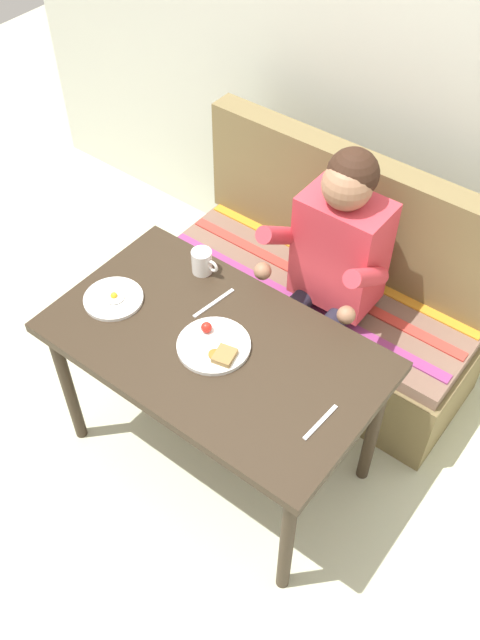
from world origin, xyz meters
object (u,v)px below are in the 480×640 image
(table, at_px, (215,358))
(fork, at_px, (320,422))
(plate_breakfast, at_px, (214,346))
(knife, at_px, (214,303))
(plate_eggs, at_px, (113,298))
(person, at_px, (331,263))
(couch, at_px, (322,299))
(coffee_mug, at_px, (202,261))

(table, relative_size, fork, 7.06)
(plate_breakfast, height_order, knife, plate_breakfast)
(plate_eggs, bearing_deg, plate_breakfast, 6.13)
(table, distance_m, knife, 0.21)
(plate_breakfast, xyz_separation_m, knife, (-0.14, 0.17, -0.01))
(table, bearing_deg, knife, 129.31)
(fork, relative_size, knife, 0.85)
(person, distance_m, plate_eggs, 0.85)
(couch, bearing_deg, plate_breakfast, -88.83)
(couch, xyz_separation_m, plate_eggs, (-0.43, -0.83, 0.41))
(person, relative_size, plate_breakfast, 4.65)
(plate_eggs, height_order, fork, plate_eggs)
(table, relative_size, knife, 6.00)
(table, relative_size, person, 0.99)
(coffee_mug, bearing_deg, table, -44.17)
(plate_breakfast, xyz_separation_m, coffee_mug, (-0.28, 0.28, 0.04))
(table, height_order, plate_eggs, plate_eggs)
(person, relative_size, fork, 7.13)
(coffee_mug, bearing_deg, plate_breakfast, -44.36)
(plate_eggs, distance_m, fork, 0.91)
(knife, bearing_deg, plate_eggs, -137.28)
(table, xyz_separation_m, couch, (0.00, 0.76, -0.32))
(coffee_mug, relative_size, knife, 0.59)
(fork, xyz_separation_m, knife, (-0.60, 0.20, 0.00))
(plate_eggs, distance_m, coffee_mug, 0.37)
(person, xyz_separation_m, fork, (0.37, -0.64, -0.01))
(fork, height_order, knife, same)
(coffee_mug, xyz_separation_m, fork, (0.75, -0.31, -0.05))
(table, xyz_separation_m, coffee_mug, (-0.27, 0.26, 0.13))
(plate_eggs, xyz_separation_m, coffee_mug, (0.16, 0.32, 0.04))
(couch, relative_size, plate_eggs, 6.45)
(person, bearing_deg, coffee_mug, -138.52)
(table, bearing_deg, couch, 90.00)
(couch, bearing_deg, person, -58.20)
(couch, distance_m, plate_eggs, 1.02)
(plate_breakfast, bearing_deg, coffee_mug, 135.64)
(person, distance_m, fork, 0.74)
(person, bearing_deg, fork, -59.84)
(plate_eggs, distance_m, knife, 0.38)
(table, bearing_deg, person, 79.58)
(couch, relative_size, knife, 7.20)
(plate_eggs, bearing_deg, fork, 0.79)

